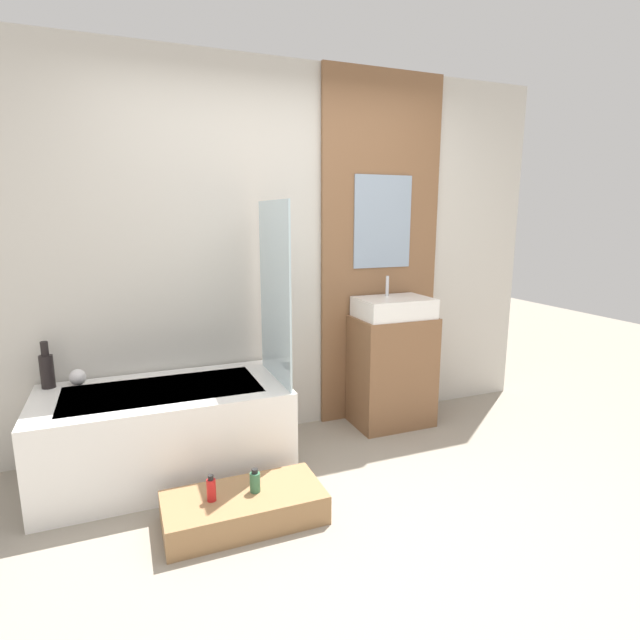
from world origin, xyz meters
name	(u,v)px	position (x,y,z in m)	size (l,w,h in m)	color
ground_plane	(385,550)	(0.00, 0.00, 0.00)	(12.00, 12.00, 0.00)	gray
wall_tiled_back	(281,255)	(0.00, 1.58, 1.30)	(4.20, 0.06, 2.60)	beige
wall_wood_accent	(381,251)	(0.78, 1.53, 1.31)	(0.97, 0.04, 2.60)	brown
bathtub	(166,431)	(-0.90, 1.15, 0.28)	(1.46, 0.76, 0.55)	white
glass_shower_screen	(275,292)	(-0.20, 1.10, 1.11)	(0.01, 0.62, 1.12)	silver
wooden_step_bench	(244,507)	(-0.57, 0.48, 0.08)	(0.82, 0.39, 0.16)	#997047
vanity_cabinet	(392,371)	(0.78, 1.31, 0.42)	(0.58, 0.40, 0.84)	brown
sink	(394,307)	(0.78, 1.31, 0.91)	(0.54, 0.38, 0.30)	white
vase_tall_dark	(47,369)	(-1.54, 1.44, 0.67)	(0.08, 0.08, 0.29)	black
vase_round_light	(78,377)	(-1.37, 1.43, 0.60)	(0.10, 0.10, 0.10)	white
bottle_soap_primary	(211,489)	(-0.74, 0.48, 0.22)	(0.05, 0.05, 0.14)	red
bottle_soap_secondary	(255,481)	(-0.51, 0.48, 0.21)	(0.05, 0.05, 0.13)	#38704C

